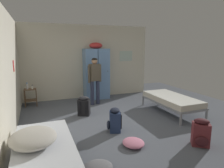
# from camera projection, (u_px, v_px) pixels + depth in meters

# --- Properties ---
(ground_plane) EXTENTS (8.76, 8.76, 0.00)m
(ground_plane) POSITION_uv_depth(u_px,v_px,m) (116.00, 121.00, 5.15)
(ground_plane) COLOR #565B66
(room_backdrop) EXTENTS (4.87, 5.53, 2.71)m
(room_backdrop) POSITION_uv_depth(u_px,v_px,m) (58.00, 67.00, 5.63)
(room_backdrop) COLOR beige
(room_backdrop) RESTS_ON ground_plane
(locker_bank) EXTENTS (0.90, 0.55, 2.07)m
(locker_bank) POSITION_uv_depth(u_px,v_px,m) (96.00, 73.00, 7.30)
(locker_bank) COLOR #6B93C6
(locker_bank) RESTS_ON ground_plane
(shelf_unit) EXTENTS (0.38, 0.30, 0.57)m
(shelf_unit) POSITION_uv_depth(u_px,v_px,m) (31.00, 96.00, 6.45)
(shelf_unit) COLOR brown
(shelf_unit) RESTS_ON ground_plane
(bed_right) EXTENTS (0.90, 1.90, 0.49)m
(bed_right) POSITION_uv_depth(u_px,v_px,m) (171.00, 100.00, 5.82)
(bed_right) COLOR gray
(bed_right) RESTS_ON ground_plane
(bed_left_front) EXTENTS (0.90, 1.90, 0.49)m
(bed_left_front) POSITION_uv_depth(u_px,v_px,m) (45.00, 151.00, 2.97)
(bed_left_front) COLOR gray
(bed_left_front) RESTS_ON ground_plane
(bedding_heap) EXTENTS (0.68, 0.78, 0.21)m
(bedding_heap) POSITION_uv_depth(u_px,v_px,m) (33.00, 138.00, 2.93)
(bedding_heap) COLOR #B7B2A8
(bedding_heap) RESTS_ON bed_left_front
(person_traveler) EXTENTS (0.48, 0.27, 1.56)m
(person_traveler) POSITION_uv_depth(u_px,v_px,m) (95.00, 77.00, 6.51)
(person_traveler) COLOR #2D334C
(person_traveler) RESTS_ON ground_plane
(water_bottle) EXTENTS (0.06, 0.06, 0.21)m
(water_bottle) POSITION_uv_depth(u_px,v_px,m) (27.00, 86.00, 6.38)
(water_bottle) COLOR white
(water_bottle) RESTS_ON shelf_unit
(lotion_bottle) EXTENTS (0.05, 0.05, 0.14)m
(lotion_bottle) POSITION_uv_depth(u_px,v_px,m) (32.00, 87.00, 6.38)
(lotion_bottle) COLOR white
(lotion_bottle) RESTS_ON shelf_unit
(backpack_navy) EXTENTS (0.39, 0.38, 0.55)m
(backpack_navy) POSITION_uv_depth(u_px,v_px,m) (114.00, 120.00, 4.53)
(backpack_navy) COLOR navy
(backpack_navy) RESTS_ON ground_plane
(backpack_black) EXTENTS (0.39, 0.41, 0.55)m
(backpack_black) POSITION_uv_depth(u_px,v_px,m) (84.00, 106.00, 5.60)
(backpack_black) COLOR black
(backpack_black) RESTS_ON ground_plane
(backpack_maroon) EXTENTS (0.41, 0.41, 0.55)m
(backpack_maroon) POSITION_uv_depth(u_px,v_px,m) (201.00, 133.00, 3.86)
(backpack_maroon) COLOR maroon
(backpack_maroon) RESTS_ON ground_plane
(clothes_pile_pink) EXTENTS (0.43, 0.47, 0.12)m
(clothes_pile_pink) POSITION_uv_depth(u_px,v_px,m) (133.00, 143.00, 3.89)
(clothes_pile_pink) COLOR pink
(clothes_pile_pink) RESTS_ON ground_plane
(clothes_pile_grey) EXTENTS (0.48, 0.43, 0.12)m
(clothes_pile_grey) POSITION_uv_depth(u_px,v_px,m) (98.00, 168.00, 3.09)
(clothes_pile_grey) COLOR slate
(clothes_pile_grey) RESTS_ON ground_plane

